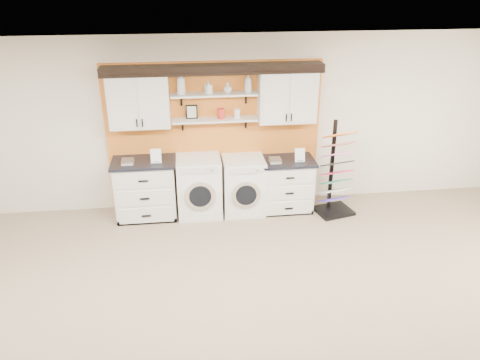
{
  "coord_description": "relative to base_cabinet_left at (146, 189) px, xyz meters",
  "views": [
    {
      "loc": [
        -0.46,
        -3.18,
        3.68
      ],
      "look_at": [
        0.21,
        2.3,
        1.17
      ],
      "focal_mm": 35.0,
      "sensor_mm": 36.0,
      "label": 1
    }
  ],
  "objects": [
    {
      "name": "ceiling",
      "position": [
        1.13,
        -3.64,
        2.32
      ],
      "size": [
        10.0,
        10.0,
        0.0
      ],
      "primitive_type": "plane",
      "rotation": [
        3.14,
        0.0,
        0.0
      ],
      "color": "white",
      "rests_on": "wall_back"
    },
    {
      "name": "wall_back",
      "position": [
        1.13,
        0.36,
        0.92
      ],
      "size": [
        10.0,
        0.0,
        10.0
      ],
      "primitive_type": "plane",
      "rotation": [
        1.57,
        0.0,
        0.0
      ],
      "color": "silver",
      "rests_on": "floor"
    },
    {
      "name": "accent_panel",
      "position": [
        1.13,
        0.32,
        0.72
      ],
      "size": [
        3.4,
        0.07,
        2.4
      ],
      "primitive_type": "cube",
      "color": "orange",
      "rests_on": "wall_back"
    },
    {
      "name": "upper_cabinet_left",
      "position": [
        -0.0,
        0.15,
        1.4
      ],
      "size": [
        0.9,
        0.35,
        0.84
      ],
      "color": "silver",
      "rests_on": "wall_back"
    },
    {
      "name": "upper_cabinet_right",
      "position": [
        2.26,
        0.15,
        1.4
      ],
      "size": [
        0.9,
        0.35,
        0.84
      ],
      "color": "silver",
      "rests_on": "wall_back"
    },
    {
      "name": "shelf_lower",
      "position": [
        1.13,
        0.16,
        1.05
      ],
      "size": [
        1.32,
        0.28,
        0.03
      ],
      "primitive_type": "cube",
      "color": "silver",
      "rests_on": "wall_back"
    },
    {
      "name": "shelf_upper",
      "position": [
        1.13,
        0.16,
        1.45
      ],
      "size": [
        1.32,
        0.28,
        0.03
      ],
      "primitive_type": "cube",
      "color": "silver",
      "rests_on": "wall_back"
    },
    {
      "name": "crown_molding",
      "position": [
        1.13,
        0.17,
        1.85
      ],
      "size": [
        3.3,
        0.41,
        0.13
      ],
      "color": "black",
      "rests_on": "wall_back"
    },
    {
      "name": "picture_frame",
      "position": [
        0.78,
        0.21,
        1.17
      ],
      "size": [
        0.18,
        0.02,
        0.22
      ],
      "color": "black",
      "rests_on": "shelf_lower"
    },
    {
      "name": "canister_red",
      "position": [
        1.23,
        0.16,
        1.14
      ],
      "size": [
        0.11,
        0.11,
        0.16
      ],
      "primitive_type": "cylinder",
      "color": "red",
      "rests_on": "shelf_lower"
    },
    {
      "name": "canister_cream",
      "position": [
        1.48,
        0.16,
        1.13
      ],
      "size": [
        0.1,
        0.1,
        0.14
      ],
      "primitive_type": "cylinder",
      "color": "silver",
      "rests_on": "shelf_lower"
    },
    {
      "name": "base_cabinet_left",
      "position": [
        0.0,
        0.0,
        0.0
      ],
      "size": [
        0.99,
        0.66,
        0.96
      ],
      "color": "silver",
      "rests_on": "floor"
    },
    {
      "name": "base_cabinet_right",
      "position": [
        2.26,
        0.0,
        -0.04
      ],
      "size": [
        0.89,
        0.66,
        0.88
      ],
      "color": "silver",
      "rests_on": "floor"
    },
    {
      "name": "washer",
      "position": [
        0.84,
        -0.0,
        0.0
      ],
      "size": [
        0.69,
        0.71,
        0.97
      ],
      "color": "white",
      "rests_on": "floor"
    },
    {
      "name": "dryer",
      "position": [
        1.56,
        -0.0,
        -0.02
      ],
      "size": [
        0.66,
        0.71,
        0.92
      ],
      "color": "white",
      "rests_on": "floor"
    },
    {
      "name": "sample_rack",
      "position": [
        3.02,
        -0.23,
        0.02
      ],
      "size": [
        0.65,
        0.59,
        1.54
      ],
      "rotation": [
        0.0,
        0.0,
        0.25
      ],
      "color": "black",
      "rests_on": "floor"
    },
    {
      "name": "soap_bottle_a",
      "position": [
        0.64,
        0.16,
        1.63
      ],
      "size": [
        0.14,
        0.14,
        0.34
      ],
      "primitive_type": "imported",
      "rotation": [
        0.0,
        0.0,
        3.05
      ],
      "color": "silver",
      "rests_on": "shelf_upper"
    },
    {
      "name": "soap_bottle_b",
      "position": [
        1.04,
        0.16,
        1.56
      ],
      "size": [
        0.12,
        0.12,
        0.2
      ],
      "primitive_type": "imported",
      "rotation": [
        0.0,
        0.0,
        0.47
      ],
      "color": "silver",
      "rests_on": "shelf_upper"
    },
    {
      "name": "soap_bottle_c",
      "position": [
        1.34,
        0.16,
        1.54
      ],
      "size": [
        0.15,
        0.15,
        0.16
      ],
      "primitive_type": "imported",
      "rotation": [
        0.0,
        0.0,
        4.51
      ],
      "color": "silver",
      "rests_on": "shelf_upper"
    },
    {
      "name": "soap_bottle_d",
      "position": [
        1.65,
        0.16,
        1.61
      ],
      "size": [
        0.16,
        0.16,
        0.3
      ],
      "primitive_type": "imported",
      "rotation": [
        0.0,
        0.0,
        -0.57
      ],
      "color": "silver",
      "rests_on": "shelf_upper"
    }
  ]
}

